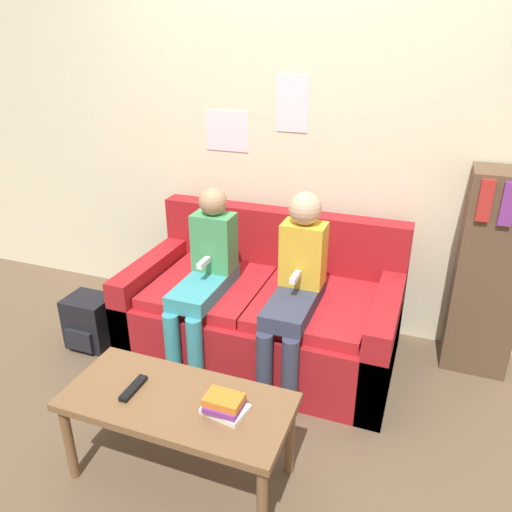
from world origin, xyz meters
name	(u,v)px	position (x,y,z in m)	size (l,w,h in m)	color
ground_plane	(229,406)	(0.00, 0.00, 0.00)	(10.00, 10.00, 0.00)	brown
wall_back	(293,131)	(0.00, 1.09, 1.30)	(8.00, 0.06, 2.60)	beige
couch	(264,312)	(0.00, 0.56, 0.28)	(1.61, 0.88, 0.84)	maroon
coffee_table	(177,408)	(-0.02, -0.50, 0.38)	(1.00, 0.45, 0.44)	brown
person_left	(205,274)	(-0.29, 0.35, 0.59)	(0.24, 0.59, 1.07)	teal
person_right	(296,285)	(0.25, 0.36, 0.62)	(0.24, 0.59, 1.10)	#33384C
tv_remote	(133,388)	(-0.23, -0.51, 0.45)	(0.04, 0.17, 0.02)	black
book_stack	(225,405)	(0.21, -0.50, 0.47)	(0.20, 0.16, 0.08)	silver
bookshelf	(489,274)	(1.25, 0.90, 0.61)	(0.36, 0.31, 1.21)	brown
backpack	(90,322)	(-1.07, 0.24, 0.17)	(0.28, 0.26, 0.34)	black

